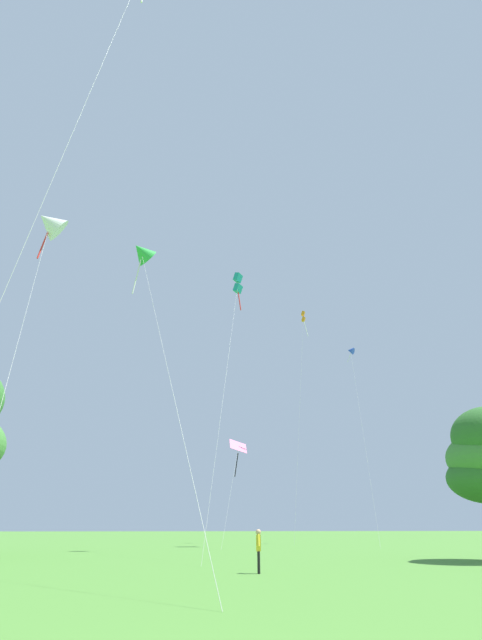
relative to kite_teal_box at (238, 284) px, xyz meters
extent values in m
cube|color=teal|center=(0.01, 0.04, 0.68)|extent=(0.93, 0.94, 0.80)
cube|color=teal|center=(0.01, 0.04, -0.40)|extent=(0.93, 0.94, 0.80)
cylinder|color=#3F382D|center=(0.01, 0.04, 0.14)|extent=(0.05, 0.05, 1.55)
cylinder|color=red|center=(0.13, 0.03, -1.52)|extent=(0.35, 0.14, 1.95)
cylinder|color=silver|center=(-1.50, -5.68, -10.27)|extent=(3.04, 11.47, 20.52)
cube|color=orange|center=(10.41, 15.46, 5.47)|extent=(0.65, 0.67, 0.61)
cube|color=orange|center=(10.41, 15.46, 4.66)|extent=(0.65, 0.67, 0.61)
cylinder|color=#3F382D|center=(10.41, 15.46, 5.06)|extent=(0.03, 0.03, 1.16)
cylinder|color=silver|center=(10.59, 15.33, 3.40)|extent=(0.45, 0.35, 2.30)
cylinder|color=silver|center=(8.47, 12.88, -7.79)|extent=(3.90, 5.18, 25.48)
cone|color=green|center=(-6.77, -12.86, -6.04)|extent=(1.78, 1.74, 1.45)
cylinder|color=silver|center=(-6.88, -12.87, -7.53)|extent=(0.29, 0.09, 2.04)
cylinder|color=silver|center=(-5.00, -17.63, -13.34)|extent=(3.56, 9.55, 14.39)
cube|color=pink|center=(1.14, 8.04, -12.35)|extent=(1.60, 1.34, 1.38)
cylinder|color=#3F382D|center=(1.14, 8.04, -12.35)|extent=(1.55, 0.07, 0.59)
cylinder|color=black|center=(0.97, 7.85, -14.00)|extent=(0.45, 0.50, 2.10)
cylinder|color=silver|center=(0.19, 5.58, -16.51)|extent=(1.90, 4.94, 8.05)
cone|color=blue|center=(15.21, 13.19, -0.20)|extent=(1.24, 1.23, 1.02)
cylinder|color=silver|center=(15.03, 13.39, -1.03)|extent=(0.42, 0.45, 1.00)
cylinder|color=silver|center=(13.60, 8.75, -10.40)|extent=(3.24, 8.90, 20.26)
cone|color=white|center=(-12.08, -11.65, -3.79)|extent=(2.27, 2.14, 1.90)
cylinder|color=red|center=(-12.14, -11.77, -5.35)|extent=(0.23, 0.36, 1.90)
cylinder|color=silver|center=(-10.47, -16.24, -12.23)|extent=(3.22, 9.19, 16.61)
cylinder|color=silver|center=(-8.23, -21.47, -6.55)|extent=(1.42, 4.29, 27.95)
cylinder|color=black|center=(-1.16, -14.83, -20.18)|extent=(0.09, 0.09, 0.70)
cylinder|color=black|center=(-1.18, -14.98, -20.18)|extent=(0.09, 0.09, 0.70)
cube|color=yellow|center=(-1.17, -14.91, -19.56)|extent=(0.18, 0.19, 0.53)
cylinder|color=yellow|center=(-1.16, -14.80, -19.43)|extent=(0.10, 0.24, 0.49)
cylinder|color=yellow|center=(-1.19, -15.02, -19.43)|extent=(0.10, 0.24, 0.49)
sphere|color=tan|center=(-1.17, -14.91, -19.20)|extent=(0.19, 0.19, 0.19)
camera|label=1|loc=(-4.26, -32.35, -19.05)|focal=24.38mm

